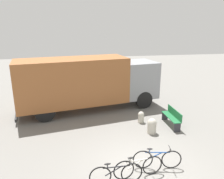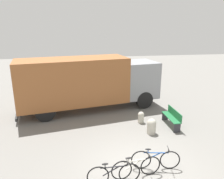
{
  "view_description": "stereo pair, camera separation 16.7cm",
  "coord_description": "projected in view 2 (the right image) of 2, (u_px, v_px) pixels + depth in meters",
  "views": [
    {
      "loc": [
        -2.32,
        -6.73,
        5.15
      ],
      "look_at": [
        -0.26,
        4.49,
        1.78
      ],
      "focal_mm": 35.0,
      "sensor_mm": 36.0,
      "label": 1
    },
    {
      "loc": [
        -2.15,
        -6.75,
        5.15
      ],
      "look_at": [
        -0.26,
        4.49,
        1.78
      ],
      "focal_mm": 35.0,
      "sensor_mm": 36.0,
      "label": 2
    }
  ],
  "objects": [
    {
      "name": "bicycle_near",
      "position": [
        114.0,
        174.0,
        7.24
      ],
      "size": [
        1.81,
        0.44,
        0.84
      ],
      "rotation": [
        0.0,
        0.0,
        -0.01
      ],
      "color": "black",
      "rests_on": "ground"
    },
    {
      "name": "park_bench",
      "position": [
        172.0,
        117.0,
        11.49
      ],
      "size": [
        0.41,
        1.64,
        0.91
      ],
      "rotation": [
        0.0,
        0.0,
        1.56
      ],
      "color": "#1E6638",
      "rests_on": "ground"
    },
    {
      "name": "bicycle_far",
      "position": [
        155.0,
        159.0,
        8.04
      ],
      "size": [
        1.79,
        0.49,
        0.84
      ],
      "rotation": [
        0.0,
        0.0,
        -0.18
      ],
      "color": "black",
      "rests_on": "ground"
    },
    {
      "name": "delivery_truck",
      "position": [
        88.0,
        81.0,
        13.43
      ],
      "size": [
        9.0,
        3.69,
        3.28
      ],
      "rotation": [
        0.0,
        0.0,
        0.17
      ],
      "color": "#99592D",
      "rests_on": "ground"
    },
    {
      "name": "ground_plane",
      "position": [
        139.0,
        168.0,
        8.19
      ],
      "size": [
        60.0,
        60.0,
        0.0
      ],
      "primitive_type": "plane",
      "color": "slate"
    },
    {
      "name": "bollard_far_bench",
      "position": [
        141.0,
        117.0,
        11.94
      ],
      "size": [
        0.34,
        0.34,
        0.63
      ],
      "color": "#B2AD9E",
      "rests_on": "ground"
    },
    {
      "name": "bicycle_middle",
      "position": [
        136.0,
        167.0,
        7.59
      ],
      "size": [
        1.81,
        0.44,
        0.84
      ],
      "rotation": [
        0.0,
        0.0,
        0.08
      ],
      "color": "black",
      "rests_on": "ground"
    },
    {
      "name": "bollard_near_bench",
      "position": [
        152.0,
        126.0,
        10.72
      ],
      "size": [
        0.46,
        0.46,
        0.76
      ],
      "color": "#B2AD9E",
      "rests_on": "ground"
    }
  ]
}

